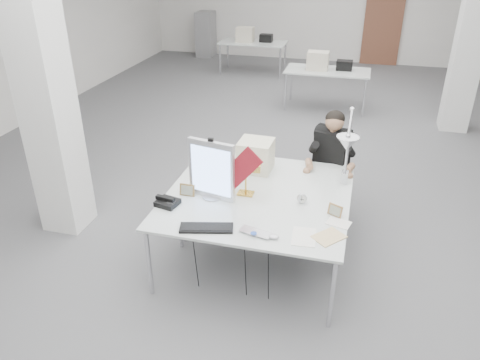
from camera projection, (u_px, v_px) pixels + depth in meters
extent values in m
cube|color=#555558|center=(289.00, 173.00, 6.79)|extent=(10.00, 14.00, 0.02)
cube|color=white|center=(45.00, 93.00, 4.85)|extent=(0.45, 0.45, 3.20)
cube|color=white|center=(472.00, 36.00, 7.60)|extent=(0.45, 0.45, 3.20)
cube|color=brown|center=(383.00, 23.00, 11.95)|extent=(0.95, 0.08, 2.10)
cube|color=silver|center=(247.00, 219.00, 4.30)|extent=(1.80, 0.90, 0.02)
cube|color=silver|center=(268.00, 175.00, 5.07)|extent=(1.80, 0.90, 0.02)
cube|color=silver|center=(328.00, 71.00, 8.95)|extent=(1.60, 0.80, 0.02)
cube|color=silver|center=(253.00, 43.00, 11.29)|extent=(1.60, 0.80, 0.02)
cube|color=gray|center=(206.00, 34.00, 12.99)|extent=(0.45, 0.55, 1.20)
cube|color=silver|center=(212.00, 170.00, 4.49)|extent=(0.48, 0.14, 0.60)
cube|color=maroon|center=(240.00, 169.00, 4.36)|extent=(0.46, 0.09, 0.50)
cube|color=black|center=(206.00, 228.00, 4.12)|extent=(0.50, 0.27, 0.02)
imported|color=silver|center=(254.00, 235.00, 4.02)|extent=(0.32, 0.24, 0.02)
ellipsoid|color=silver|center=(274.00, 237.00, 3.98)|extent=(0.10, 0.07, 0.04)
cube|color=black|center=(167.00, 203.00, 4.48)|extent=(0.23, 0.22, 0.05)
cube|color=olive|center=(187.00, 190.00, 4.63)|extent=(0.16, 0.04, 0.12)
cube|color=#A37646|center=(335.00, 210.00, 4.30)|extent=(0.14, 0.10, 0.11)
cylinder|color=silver|center=(302.00, 198.00, 4.50)|extent=(0.10, 0.06, 0.10)
cube|color=white|center=(304.00, 237.00, 4.01)|extent=(0.23, 0.30, 0.01)
cube|color=#D9BA82|center=(329.00, 237.00, 4.01)|extent=(0.32, 0.33, 0.01)
cube|color=white|center=(339.00, 223.00, 4.20)|extent=(0.24, 0.19, 0.01)
cube|color=beige|center=(256.00, 155.00, 5.09)|extent=(0.37, 0.35, 0.34)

